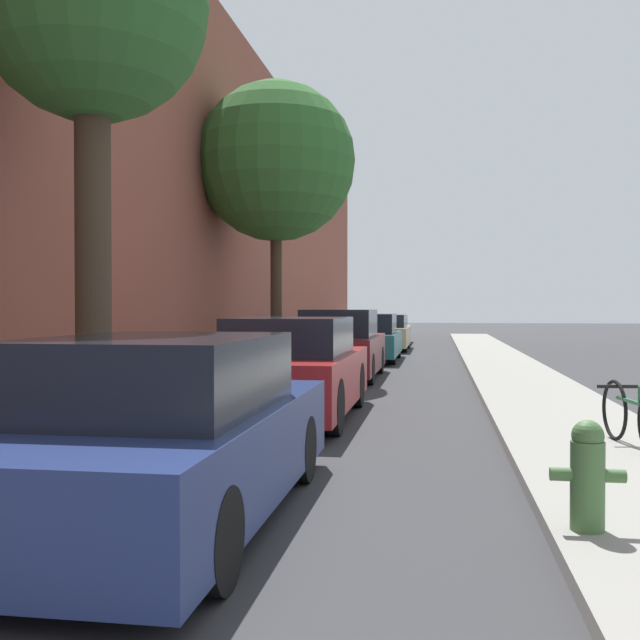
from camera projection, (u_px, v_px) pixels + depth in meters
The scene contains 14 objects.
ground_plane at pixel (383, 381), 16.02m from camera, with size 120.00×120.00×0.00m, color #333335.
sidewalk_left at pixel (253, 377), 16.47m from camera, with size 2.00×52.00×0.12m.
sidewalk_right at pixel (521, 381), 15.57m from camera, with size 2.00×52.00×0.12m.
building_facade_left at pixel (194, 184), 16.61m from camera, with size 0.70×52.00×8.77m.
parked_car_navy at pixel (164, 434), 5.54m from camera, with size 1.77×4.31×1.39m.
parked_car_red at pixel (293, 370), 10.63m from camera, with size 1.74×4.30×1.46m.
parked_car_maroon at pixel (341, 346), 16.65m from camera, with size 1.71×4.29×1.55m.
parked_car_teal at pixel (366, 338), 22.10m from camera, with size 1.90×4.51×1.41m.
parked_car_champagne at pixel (383, 333), 27.60m from camera, with size 1.87×4.44×1.33m.
parked_car_grey at pixel (388, 330), 32.45m from camera, with size 1.82×4.08×1.25m.
street_tree_near at pixel (92, 13), 7.77m from camera, with size 2.45×2.45×5.90m.
street_tree_far at pixel (276, 162), 16.77m from camera, with size 3.61×3.61×6.59m.
fire_hydrant at pixel (588, 474), 4.93m from camera, with size 0.49×0.22×0.74m.
bicycle at pixel (632, 415), 7.78m from camera, with size 0.44×1.65×0.68m.
Camera 1 is at (1.15, -0.01, 1.61)m, focal length 41.56 mm.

